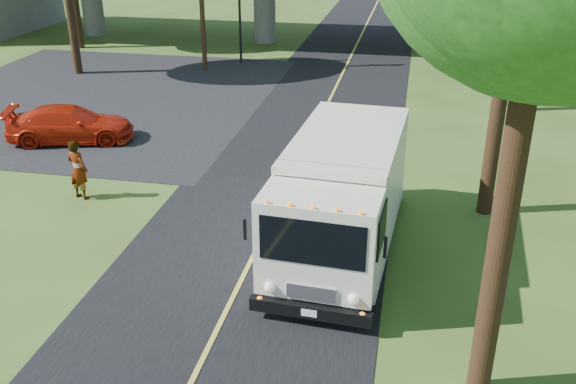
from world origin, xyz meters
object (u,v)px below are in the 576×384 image
(traffic_signal, at_px, (239,6))
(red_sedan, at_px, (70,124))
(step_van, at_px, (342,193))
(pedestrian, at_px, (78,170))

(traffic_signal, xyz_separation_m, red_sedan, (-3.09, -13.78, -2.51))
(step_van, distance_m, pedestrian, 8.63)
(traffic_signal, xyz_separation_m, pedestrian, (-0.23, -18.48, -2.24))
(red_sedan, bearing_deg, pedestrian, -164.73)
(step_van, relative_size, pedestrian, 3.88)
(traffic_signal, bearing_deg, pedestrian, -90.72)
(pedestrian, bearing_deg, traffic_signal, -74.40)
(traffic_signal, relative_size, pedestrian, 2.70)
(pedestrian, bearing_deg, step_van, -174.85)
(step_van, bearing_deg, traffic_signal, 115.78)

